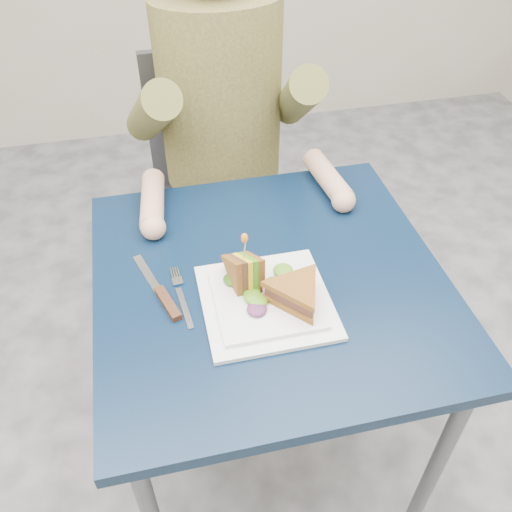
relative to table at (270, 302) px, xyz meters
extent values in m
plane|color=#565658|center=(0.00, 0.00, -0.65)|extent=(4.00, 4.00, 0.00)
cube|color=black|center=(0.00, 0.00, 0.06)|extent=(0.75, 0.75, 0.03)
cylinder|color=#595B5E|center=(0.32, -0.32, -0.30)|extent=(0.04, 0.04, 0.70)
cylinder|color=#595B5E|center=(-0.32, 0.32, -0.30)|extent=(0.04, 0.04, 0.70)
cylinder|color=#595B5E|center=(0.32, 0.32, -0.30)|extent=(0.04, 0.04, 0.70)
cube|color=#47474C|center=(0.00, 0.60, -0.20)|extent=(0.42, 0.40, 0.04)
cube|color=#47474C|center=(0.00, 0.78, 0.05)|extent=(0.42, 0.03, 0.46)
cylinder|color=#47474C|center=(-0.18, 0.43, -0.44)|extent=(0.02, 0.02, 0.43)
cylinder|color=#47474C|center=(0.18, 0.43, -0.44)|extent=(0.02, 0.02, 0.43)
cylinder|color=#47474C|center=(-0.18, 0.77, -0.44)|extent=(0.02, 0.02, 0.43)
cylinder|color=#47474C|center=(0.18, 0.77, -0.44)|extent=(0.02, 0.02, 0.43)
cylinder|color=brown|center=(0.00, 0.58, 0.22)|extent=(0.34, 0.34, 0.52)
cylinder|color=brown|center=(-0.20, 0.49, 0.23)|extent=(0.15, 0.39, 0.31)
cylinder|color=tan|center=(-0.23, 0.29, 0.11)|extent=(0.08, 0.20, 0.06)
sphere|color=tan|center=(-0.23, 0.19, 0.11)|extent=(0.06, 0.06, 0.06)
cylinder|color=brown|center=(0.20, 0.49, 0.23)|extent=(0.15, 0.39, 0.31)
cylinder|color=tan|center=(0.23, 0.29, 0.11)|extent=(0.08, 0.20, 0.06)
sphere|color=tan|center=(0.23, 0.19, 0.11)|extent=(0.06, 0.06, 0.06)
cube|color=white|center=(-0.03, -0.07, 0.08)|extent=(0.26, 0.26, 0.01)
cube|color=white|center=(-0.03, -0.07, 0.09)|extent=(0.21, 0.21, 0.01)
cube|color=silver|center=(-0.19, -0.05, 0.08)|extent=(0.02, 0.12, 0.00)
cube|color=silver|center=(-0.20, 0.03, 0.08)|extent=(0.02, 0.02, 0.00)
cube|color=silver|center=(-0.21, 0.05, 0.08)|extent=(0.01, 0.03, 0.00)
cube|color=silver|center=(-0.20, 0.05, 0.08)|extent=(0.01, 0.03, 0.00)
cube|color=silver|center=(-0.20, 0.05, 0.08)|extent=(0.01, 0.03, 0.00)
cube|color=silver|center=(-0.19, 0.05, 0.08)|extent=(0.01, 0.03, 0.00)
cube|color=silver|center=(-0.26, 0.06, 0.08)|extent=(0.06, 0.14, 0.00)
cube|color=black|center=(-0.22, -0.04, 0.09)|extent=(0.05, 0.10, 0.01)
cylinder|color=silver|center=(-0.23, -0.01, 0.09)|extent=(0.01, 0.01, 0.00)
cylinder|color=silver|center=(-0.22, -0.06, 0.09)|extent=(0.01, 0.01, 0.00)
cylinder|color=tan|center=(-0.06, -0.03, 0.20)|extent=(0.01, 0.01, 0.06)
ellipsoid|color=orange|center=(-0.06, -0.03, 0.23)|extent=(0.01, 0.01, 0.02)
torus|color=#9E4C7A|center=(-0.01, -0.07, 0.11)|extent=(0.04, 0.04, 0.02)
camera|label=1|loc=(-0.21, -0.80, 0.90)|focal=38.00mm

